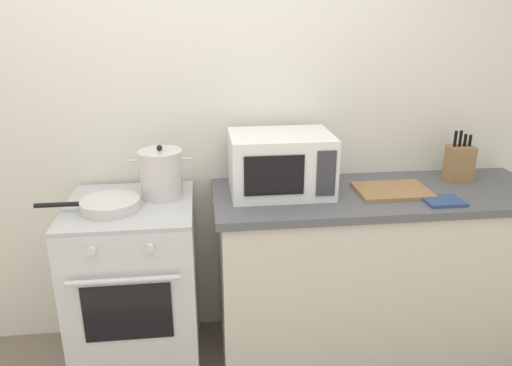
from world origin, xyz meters
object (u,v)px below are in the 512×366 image
stock_pot (162,174)px  microwave (281,163)px  stove (137,288)px  frying_pan (109,205)px  cutting_board (393,191)px  oven_mitt (444,201)px  knife_block (460,163)px

stock_pot → microwave: 0.59m
stock_pot → stove: bearing=-151.6°
stove → frying_pan: size_ratio=1.96×
stove → cutting_board: 1.38m
cutting_board → oven_mitt: cutting_board is taller
stove → oven_mitt: oven_mitt is taller
microwave → cutting_board: 0.58m
knife_block → stock_pot: bearing=-177.9°
frying_pan → cutting_board: (1.38, 0.06, -0.02)m
stove → frying_pan: 0.49m
microwave → knife_block: microwave is taller
frying_pan → cutting_board: size_ratio=1.30×
stock_pot → knife_block: size_ratio=1.08×
stove → knife_block: 1.82m
microwave → knife_block: (0.98, 0.06, -0.05)m
stock_pot → frying_pan: size_ratio=0.63×
microwave → cutting_board: size_ratio=1.39×
stock_pot → oven_mitt: bearing=-10.3°
knife_block → cutting_board: bearing=-161.6°
cutting_board → knife_block: size_ratio=1.31×
knife_block → microwave: bearing=-176.4°
microwave → cutting_board: microwave is taller
stock_pot → oven_mitt: (1.34, -0.24, -0.11)m
microwave → knife_block: 0.98m
stove → cutting_board: size_ratio=2.56×
stove → microwave: size_ratio=1.84×
stock_pot → oven_mitt: size_ratio=1.64×
cutting_board → frying_pan: bearing=-177.5°
stove → frying_pan: (-0.08, -0.06, 0.48)m
stove → microwave: microwave is taller
stove → stock_pot: stock_pot is taller
oven_mitt → frying_pan: bearing=176.4°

